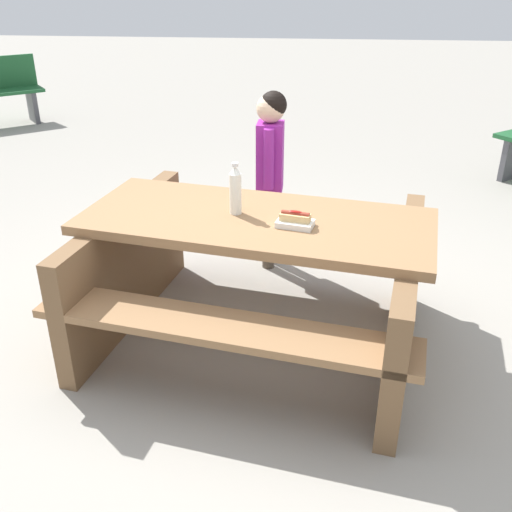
% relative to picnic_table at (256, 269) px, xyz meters
% --- Properties ---
extents(ground_plane, '(30.00, 30.00, 0.00)m').
position_rel_picnic_table_xyz_m(ground_plane, '(0.00, 0.00, -0.44)').
color(ground_plane, gray).
rests_on(ground_plane, ground).
extents(picnic_table, '(2.02, 1.70, 0.75)m').
position_rel_picnic_table_xyz_m(picnic_table, '(0.00, 0.00, 0.00)').
color(picnic_table, olive).
rests_on(picnic_table, ground).
extents(soda_bottle, '(0.06, 0.06, 0.27)m').
position_rel_picnic_table_xyz_m(soda_bottle, '(-0.11, 0.04, 0.43)').
color(soda_bottle, silver).
rests_on(soda_bottle, picnic_table).
extents(hotdog_tray, '(0.20, 0.15, 0.08)m').
position_rel_picnic_table_xyz_m(hotdog_tray, '(0.20, -0.10, 0.34)').
color(hotdog_tray, white).
rests_on(hotdog_tray, picnic_table).
extents(child_in_coat, '(0.19, 0.30, 1.21)m').
position_rel_picnic_table_xyz_m(child_in_coat, '(0.01, 0.95, 0.33)').
color(child_in_coat, brown).
rests_on(child_in_coat, ground).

